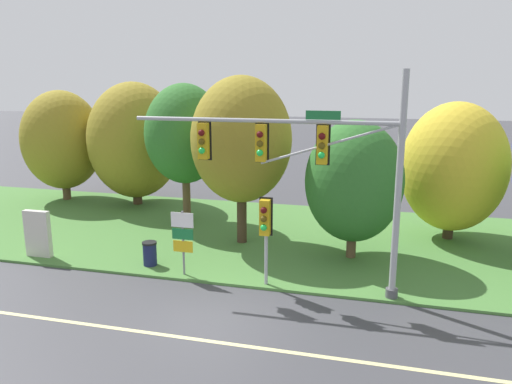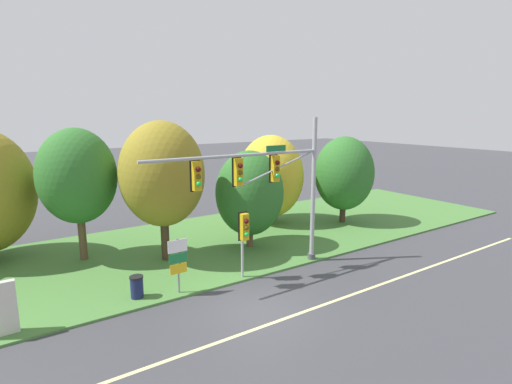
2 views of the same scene
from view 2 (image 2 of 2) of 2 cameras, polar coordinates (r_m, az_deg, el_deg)
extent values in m
plane|color=#3D3D42|center=(16.47, 0.54, -16.28)|extent=(160.00, 160.00, 0.00)
cube|color=beige|center=(15.61, 3.16, -17.93)|extent=(36.00, 0.16, 0.01)
cube|color=#477A38|center=(23.18, -11.18, -8.05)|extent=(48.00, 11.50, 0.10)
cylinder|color=#9EA0A5|center=(20.43, 8.18, 0.23)|extent=(0.22, 0.22, 7.32)
cylinder|color=#4C4C51|center=(21.37, 7.92, -9.04)|extent=(0.40, 0.40, 0.30)
cylinder|color=#9EA0A5|center=(17.49, -2.55, 5.22)|extent=(8.87, 0.14, 0.14)
cylinder|color=#9EA0A5|center=(18.82, 3.25, 3.49)|extent=(4.46, 0.08, 1.48)
cube|color=gold|center=(18.70, 2.76, 3.35)|extent=(0.34, 0.28, 1.22)
cube|color=black|center=(18.83, 2.47, 3.41)|extent=(0.46, 0.04, 1.34)
sphere|color=#4C0C0C|center=(18.52, 3.10, 4.21)|extent=(0.22, 0.22, 0.22)
sphere|color=#51420C|center=(18.56, 3.09, 3.29)|extent=(0.22, 0.22, 0.22)
sphere|color=green|center=(18.61, 3.08, 2.37)|extent=(0.22, 0.22, 0.22)
cube|color=gold|center=(17.58, -2.53, 2.85)|extent=(0.34, 0.28, 1.22)
cube|color=black|center=(17.72, -2.80, 2.92)|extent=(0.46, 0.04, 1.34)
sphere|color=#4C0C0C|center=(17.39, -2.23, 3.76)|extent=(0.22, 0.22, 0.22)
sphere|color=#51420C|center=(17.43, -2.23, 2.79)|extent=(0.22, 0.22, 0.22)
sphere|color=green|center=(17.48, -2.22, 1.81)|extent=(0.22, 0.22, 0.22)
cube|color=gold|center=(16.64, -8.48, 2.27)|extent=(0.34, 0.28, 1.22)
cube|color=black|center=(16.78, -8.72, 2.34)|extent=(0.46, 0.04, 1.34)
sphere|color=#4C0C0C|center=(16.43, -8.24, 3.22)|extent=(0.22, 0.22, 0.22)
sphere|color=#51420C|center=(16.48, -8.21, 2.19)|extent=(0.22, 0.22, 0.22)
sphere|color=green|center=(16.53, -8.18, 1.16)|extent=(0.22, 0.22, 0.22)
cube|color=#196B33|center=(18.56, 2.88, 6.24)|extent=(1.10, 0.04, 0.28)
cylinder|color=#9EA0A5|center=(18.50, -1.98, -7.69)|extent=(0.12, 0.12, 3.03)
cube|color=gold|center=(18.05, -1.67, -5.00)|extent=(0.34, 0.28, 1.22)
cube|color=black|center=(18.18, -1.94, -4.88)|extent=(0.46, 0.04, 1.34)
sphere|color=#4C0C0C|center=(17.83, -1.37, -4.20)|extent=(0.22, 0.22, 0.22)
sphere|color=#51420C|center=(17.91, -1.36, -5.13)|extent=(0.22, 0.22, 0.22)
sphere|color=green|center=(18.00, -1.36, -6.05)|extent=(0.22, 0.22, 0.22)
cylinder|color=slate|center=(17.36, -11.07, -10.30)|extent=(0.08, 0.08, 2.40)
cube|color=white|center=(17.03, -11.14, -7.58)|extent=(0.85, 0.03, 0.54)
cube|color=#197238|center=(17.21, -11.07, -9.25)|extent=(0.80, 0.03, 0.39)
cube|color=gold|center=(17.38, -11.01, -10.70)|extent=(0.75, 0.03, 0.42)
cylinder|color=brown|center=(22.53, -23.64, -4.78)|extent=(0.39, 0.39, 3.34)
ellipsoid|color=#2D6B28|center=(21.98, -24.19, 2.10)|extent=(3.86, 3.86, 4.83)
cylinder|color=#423021|center=(21.18, -12.91, -5.09)|extent=(0.43, 0.43, 3.33)
ellipsoid|color=olive|center=(20.59, -13.25, 2.53)|extent=(4.27, 4.27, 5.33)
cylinder|color=brown|center=(22.83, -0.91, -5.28)|extent=(0.38, 0.38, 2.06)
ellipsoid|color=#2D6B28|center=(22.33, -0.93, -0.15)|extent=(3.83, 3.83, 4.79)
cylinder|color=#423021|center=(27.88, 2.09, -2.31)|extent=(0.45, 0.45, 2.01)
ellipsoid|color=gold|center=(27.44, 2.13, 2.26)|extent=(4.52, 4.52, 5.65)
cylinder|color=#423021|center=(28.51, 12.30, -1.92)|extent=(0.40, 0.40, 2.33)
ellipsoid|color=#2D6B28|center=(28.09, 12.49, 2.61)|extent=(4.05, 4.05, 5.06)
cube|color=#4C4C51|center=(16.98, -31.12, -16.52)|extent=(0.10, 0.20, 0.10)
cylinder|color=#191E4C|center=(17.62, -16.65, -12.97)|extent=(0.52, 0.52, 0.85)
cylinder|color=black|center=(17.44, -16.74, -11.57)|extent=(0.56, 0.56, 0.08)
camera|label=1|loc=(13.05, 60.61, 3.61)|focal=35.00mm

